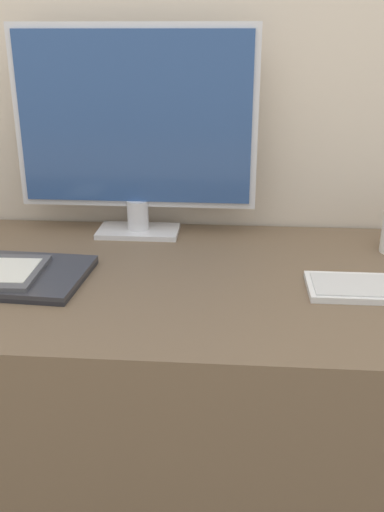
{
  "coord_description": "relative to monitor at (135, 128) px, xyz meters",
  "views": [
    {
      "loc": [
        0.13,
        -0.83,
        1.19
      ],
      "look_at": [
        0.06,
        0.17,
        0.8
      ],
      "focal_mm": 40.0,
      "sensor_mm": 36.0,
      "label": 1
    }
  ],
  "objects": [
    {
      "name": "wall_back",
      "position": [
        0.1,
        0.11,
        0.21
      ],
      "size": [
        3.6,
        0.05,
        2.4
      ],
      "color": "beige",
      "rests_on": "ground_plane"
    },
    {
      "name": "keyboard",
      "position": [
        0.51,
        -0.3,
        -0.25
      ],
      "size": [
        0.28,
        0.12,
        0.01
      ],
      "color": "silver",
      "rests_on": "desk"
    },
    {
      "name": "monitor",
      "position": [
        0.0,
        0.0,
        0.0
      ],
      "size": [
        0.55,
        0.11,
        0.48
      ],
      "color": "silver",
      "rests_on": "desk"
    },
    {
      "name": "laptop",
      "position": [
        -0.21,
        -0.29,
        -0.24
      ],
      "size": [
        0.31,
        0.23,
        0.02
      ],
      "color": "#232328",
      "rests_on": "desk"
    },
    {
      "name": "desk",
      "position": [
        0.1,
        -0.25,
        -0.62
      ],
      "size": [
        1.57,
        0.65,
        0.74
      ],
      "color": "brown",
      "rests_on": "ground_plane"
    },
    {
      "name": "ereader",
      "position": [
        -0.2,
        -0.31,
        -0.23
      ],
      "size": [
        0.12,
        0.17,
        0.01
      ],
      "color": "#4C4C51",
      "rests_on": "laptop"
    }
  ]
}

